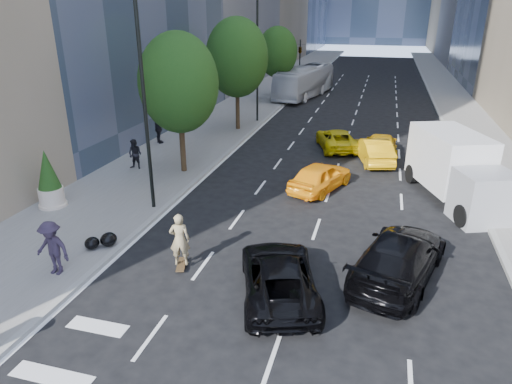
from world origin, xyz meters
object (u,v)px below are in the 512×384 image
(black_sedan_lincoln, at_px, (279,276))
(box_truck, at_px, (457,169))
(planter_shrub, at_px, (49,180))
(black_sedan_mercedes, at_px, (399,257))
(skateboarder, at_px, (180,243))
(city_bus, at_px, (305,82))

(black_sedan_lincoln, height_order, box_truck, box_truck)
(planter_shrub, bearing_deg, black_sedan_mercedes, -6.90)
(skateboarder, height_order, city_bus, city_bus)
(black_sedan_mercedes, bearing_deg, black_sedan_lincoln, 44.61)
(black_sedan_lincoln, xyz_separation_m, planter_shrub, (-11.50, 3.84, 0.74))
(skateboarder, height_order, planter_shrub, planter_shrub)
(black_sedan_mercedes, xyz_separation_m, city_bus, (-9.00, 33.39, 0.75))
(box_truck, distance_m, planter_shrub, 18.84)
(black_sedan_lincoln, height_order, black_sedan_mercedes, black_sedan_mercedes)
(black_sedan_mercedes, distance_m, city_bus, 34.59)
(skateboarder, bearing_deg, black_sedan_lincoln, 152.46)
(black_sedan_mercedes, xyz_separation_m, box_truck, (2.65, 7.88, 0.78))
(black_sedan_mercedes, relative_size, city_bus, 0.50)
(box_truck, bearing_deg, skateboarder, -158.03)
(city_bus, bearing_deg, box_truck, -54.74)
(skateboarder, relative_size, city_bus, 0.17)
(skateboarder, height_order, black_sedan_mercedes, skateboarder)
(black_sedan_mercedes, relative_size, planter_shrub, 2.10)
(city_bus, height_order, planter_shrub, city_bus)
(city_bus, distance_m, planter_shrub, 32.16)
(black_sedan_mercedes, bearing_deg, city_bus, -58.70)
(black_sedan_lincoln, bearing_deg, skateboarder, -28.43)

